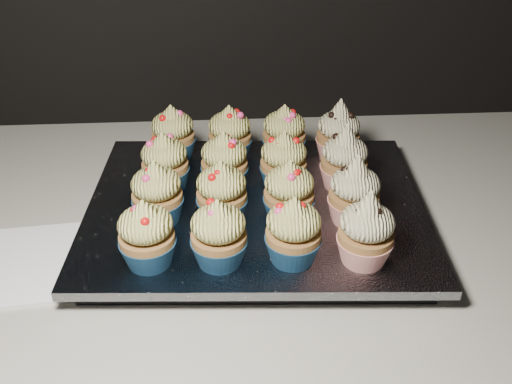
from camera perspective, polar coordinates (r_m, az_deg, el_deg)
worktop at (r=0.79m, az=5.66°, el=-3.40°), size 2.44×0.64×0.04m
napkin at (r=0.75m, az=-21.82°, el=-6.65°), size 0.16×0.16×0.00m
baking_tray at (r=0.75m, az=-0.00°, el=-2.48°), size 0.42×0.33×0.02m
foil_lining at (r=0.74m, az=-0.00°, el=-1.42°), size 0.45×0.36×0.01m
cupcake_0 at (r=0.63m, az=-10.88°, el=-4.27°), size 0.06×0.06×0.08m
cupcake_1 at (r=0.62m, az=-3.75°, el=-4.28°), size 0.06×0.06×0.08m
cupcake_2 at (r=0.63m, az=3.75°, el=-4.04°), size 0.06×0.06×0.08m
cupcake_3 at (r=0.64m, az=10.95°, el=-3.91°), size 0.06×0.06×0.10m
cupcake_4 at (r=0.70m, az=-9.86°, el=-0.20°), size 0.06×0.06×0.08m
cupcake_5 at (r=0.69m, az=-3.45°, el=-0.15°), size 0.06×0.06×0.08m
cupcake_6 at (r=0.69m, az=3.32°, el=-0.13°), size 0.06×0.06×0.08m
cupcake_7 at (r=0.70m, az=9.80°, el=-0.10°), size 0.06×0.06×0.10m
cupcake_8 at (r=0.76m, az=-9.09°, el=2.84°), size 0.06×0.06×0.08m
cupcake_9 at (r=0.75m, az=-3.19°, el=2.96°), size 0.06×0.06×0.08m
cupcake_10 at (r=0.75m, az=2.77°, el=2.99°), size 0.06×0.06×0.08m
cupcake_11 at (r=0.76m, az=8.82°, el=3.17°), size 0.06×0.06×0.10m
cupcake_12 at (r=0.83m, az=-8.30°, el=5.70°), size 0.06×0.06×0.08m
cupcake_13 at (r=0.82m, az=-2.64°, el=5.73°), size 0.06×0.06×0.08m
cupcake_14 at (r=0.83m, az=2.82°, el=5.80°), size 0.06×0.06×0.08m
cupcake_15 at (r=0.83m, az=8.22°, el=5.81°), size 0.06×0.06×0.10m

